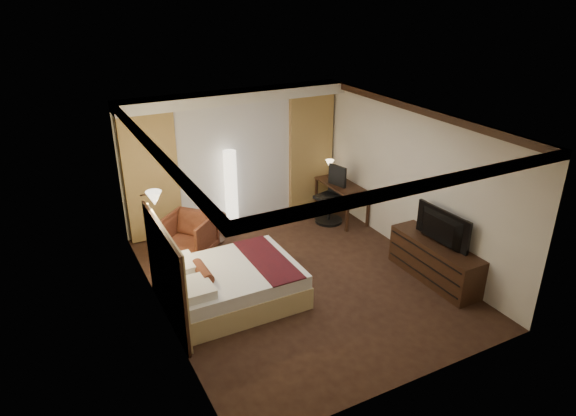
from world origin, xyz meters
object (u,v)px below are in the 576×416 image
desk (341,201)px  office_chair (329,195)px  floor_lamp (231,189)px  side_table (214,228)px  television (438,226)px  armchair (188,234)px  bed (233,284)px  dresser (435,261)px

desk → office_chair: size_ratio=1.10×
floor_lamp → side_table: bearing=-139.7°
side_table → television: bearing=-47.3°
armchair → desk: armchair is taller
floor_lamp → office_chair: (1.83, -0.74, -0.21)m
floor_lamp → bed: bearing=-111.7°
floor_lamp → desk: floor_lamp is taller
bed → side_table: size_ratio=3.66×
bed → desk: bearing=29.7°
side_table → desk: desk is taller
armchair → dresser: 4.30m
floor_lamp → desk: (2.16, -0.69, -0.43)m
bed → armchair: 1.75m
floor_lamp → office_chair: size_ratio=1.36×
side_table → desk: size_ratio=0.42×
desk → office_chair: (-0.33, -0.05, 0.21)m
dresser → floor_lamp: bearing=122.7°
floor_lamp → dresser: floor_lamp is taller
desk → television: 2.82m
office_chair → dresser: bearing=-97.3°
bed → floor_lamp: floor_lamp is taller
desk → television: bearing=-89.6°
side_table → television: size_ratio=0.49×
floor_lamp → desk: 2.31m
television → side_table: bearing=40.0°
floor_lamp → television: (2.18, -3.44, 0.19)m
armchair → dresser: (3.36, -2.69, -0.08)m
side_table → bed: bearing=-102.1°
side_table → floor_lamp: 0.91m
armchair → office_chair: bearing=47.7°
desk → dresser: 2.75m
bed → television: 3.38m
armchair → television: 4.32m
side_table → floor_lamp: size_ratio=0.34×
dresser → desk: bearing=91.0°
bed → armchair: bearing=95.2°
side_table → office_chair: (2.39, -0.27, 0.32)m
side_table → office_chair: bearing=-6.5°
side_table → television: (2.74, -2.97, 0.72)m
office_chair → dresser: office_chair is taller
dresser → television: (-0.03, 0.00, 0.65)m
desk → television: television is taller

